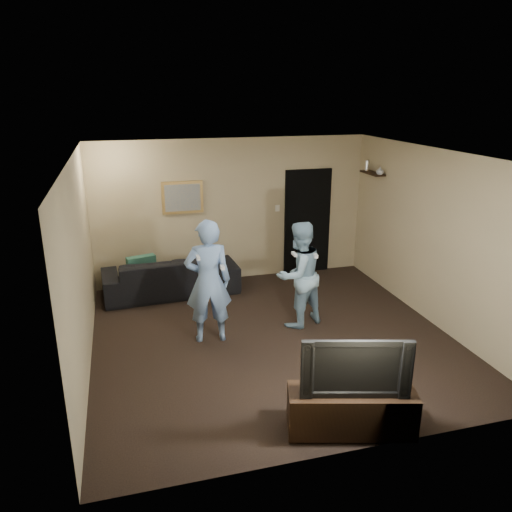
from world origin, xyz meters
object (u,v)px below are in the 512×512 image
object	(u,v)px
wii_player_right	(299,275)
sofa	(171,275)
television	(354,364)
wii_player_left	(208,282)
tv_console	(351,411)

from	to	relation	value
wii_player_right	sofa	bearing A→B (deg)	134.59
television	wii_player_left	bearing A→B (deg)	128.92
wii_player_left	sofa	bearing A→B (deg)	100.28
television	wii_player_left	world-z (taller)	wii_player_left
sofa	tv_console	size ratio (longest dim) A/B	1.77
tv_console	television	world-z (taller)	television
sofa	tv_console	world-z (taller)	sofa
tv_console	television	bearing A→B (deg)	15.39
television	wii_player_left	distance (m)	2.61
tv_console	wii_player_right	bearing A→B (deg)	97.92
television	wii_player_left	xyz separation A→B (m)	(-1.04, 2.40, 0.09)
sofa	television	distance (m)	4.51
tv_console	wii_player_right	distance (m)	2.61
sofa	wii_player_left	bearing A→B (deg)	97.15
wii_player_right	television	bearing A→B (deg)	-97.48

